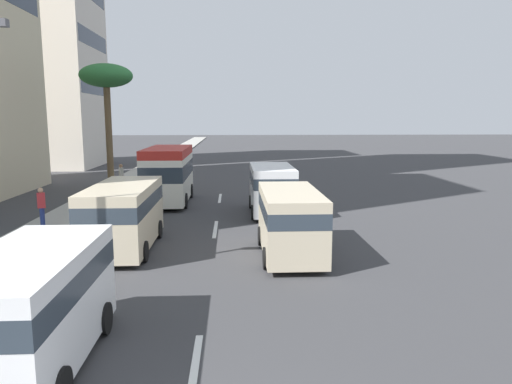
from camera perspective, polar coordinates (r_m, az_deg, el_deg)
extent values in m
plane|color=#38383A|center=(36.34, -4.08, 1.30)|extent=(198.00, 198.00, 0.00)
cube|color=#9E9B93|center=(37.14, -14.95, 1.30)|extent=(162.00, 2.95, 0.15)
cube|color=silver|center=(9.70, -7.53, -20.96)|extent=(3.20, 0.16, 0.01)
cube|color=silver|center=(20.81, -4.94, -4.48)|extent=(3.20, 0.16, 0.01)
cube|color=silver|center=(28.69, -4.38, -0.75)|extent=(3.20, 0.16, 0.01)
cube|color=beige|center=(16.59, 4.16, -3.49)|extent=(4.85, 1.95, 2.13)
cube|color=#2D3842|center=(16.50, 4.17, -1.90)|extent=(4.86, 1.95, 0.51)
cylinder|color=black|center=(18.12, 0.64, -5.33)|extent=(0.72, 0.24, 0.72)
cylinder|color=black|center=(18.33, 6.45, -5.22)|extent=(0.72, 0.24, 0.72)
cylinder|color=black|center=(15.33, 1.32, -8.01)|extent=(0.72, 0.24, 0.72)
cylinder|color=black|center=(15.57, 8.19, -7.83)|extent=(0.72, 0.24, 0.72)
cube|color=white|center=(10.28, -25.57, -12.31)|extent=(4.64, 2.03, 2.12)
cube|color=#2D3842|center=(10.12, -25.75, -9.83)|extent=(4.65, 2.04, 0.51)
cylinder|color=black|center=(11.52, -17.95, -14.35)|extent=(0.72, 0.24, 0.72)
cylinder|color=black|center=(12.16, -27.03, -13.66)|extent=(0.72, 0.24, 0.72)
cube|color=white|center=(23.85, 1.92, 0.47)|extent=(4.70, 2.06, 2.23)
cube|color=#2D3842|center=(23.78, 1.93, 1.64)|extent=(4.71, 2.06, 0.54)
cylinder|color=black|center=(25.33, -0.56, -1.21)|extent=(0.72, 0.24, 0.72)
cylinder|color=black|center=(25.48, 3.84, -1.17)|extent=(0.72, 0.24, 0.72)
cylinder|color=black|center=(22.56, -0.26, -2.47)|extent=(0.72, 0.24, 0.72)
cylinder|color=black|center=(22.73, 4.67, -2.42)|extent=(0.72, 0.24, 0.72)
cube|color=beige|center=(18.03, -15.72, -2.65)|extent=(5.37, 2.08, 2.22)
cube|color=#2D3842|center=(17.95, -15.78, -1.13)|extent=(5.38, 2.09, 0.53)
cylinder|color=black|center=(16.52, -13.44, -7.00)|extent=(0.72, 0.24, 0.72)
cylinder|color=black|center=(17.00, -20.06, -6.86)|extent=(0.72, 0.24, 0.72)
cylinder|color=black|center=(19.59, -11.74, -4.43)|extent=(0.72, 0.24, 0.72)
cylinder|color=black|center=(20.00, -17.36, -4.38)|extent=(0.72, 0.24, 0.72)
cube|color=silver|center=(27.29, -10.55, 1.73)|extent=(6.11, 2.26, 2.47)
cube|color=#B2261E|center=(27.15, -10.64, 4.81)|extent=(6.11, 2.26, 0.47)
cube|color=#28333D|center=(27.24, -10.58, 2.71)|extent=(6.12, 2.27, 0.82)
cylinder|color=black|center=(25.58, -8.61, -1.07)|extent=(0.84, 0.26, 0.84)
cylinder|color=black|center=(25.89, -13.35, -1.10)|extent=(0.84, 0.26, 0.84)
cylinder|color=black|center=(29.06, -7.93, 0.14)|extent=(0.84, 0.26, 0.84)
cylinder|color=black|center=(29.33, -12.12, 0.11)|extent=(0.84, 0.26, 0.84)
cylinder|color=navy|center=(22.39, -24.50, -2.84)|extent=(0.14, 0.14, 0.83)
cylinder|color=navy|center=(22.53, -24.35, -2.76)|extent=(0.14, 0.14, 0.83)
cube|color=red|center=(22.33, -24.54, -0.92)|extent=(0.31, 0.38, 0.66)
sphere|color=tan|center=(22.27, -24.62, 0.20)|extent=(0.23, 0.23, 0.23)
cylinder|color=gold|center=(31.53, -15.97, 0.86)|extent=(0.14, 0.14, 0.85)
cylinder|color=gold|center=(31.68, -15.90, 0.90)|extent=(0.14, 0.14, 0.85)
cube|color=beige|center=(31.51, -15.99, 2.25)|extent=(0.38, 0.34, 0.68)
sphere|color=#9E7251|center=(31.47, -16.03, 3.07)|extent=(0.23, 0.23, 0.23)
cylinder|color=brown|center=(33.88, -17.35, 6.52)|extent=(0.44, 0.44, 6.96)
ellipsoid|color=#2D7238|center=(33.97, -17.68, 13.28)|extent=(3.50, 3.50, 1.58)
cube|color=silver|center=(53.13, -25.28, 19.83)|extent=(10.11, 10.90, 31.20)
cube|color=#2D3847|center=(50.40, -18.85, 11.94)|extent=(9.31, 0.08, 1.56)
cube|color=#2D3847|center=(50.87, -19.11, 16.99)|extent=(9.31, 0.08, 1.56)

